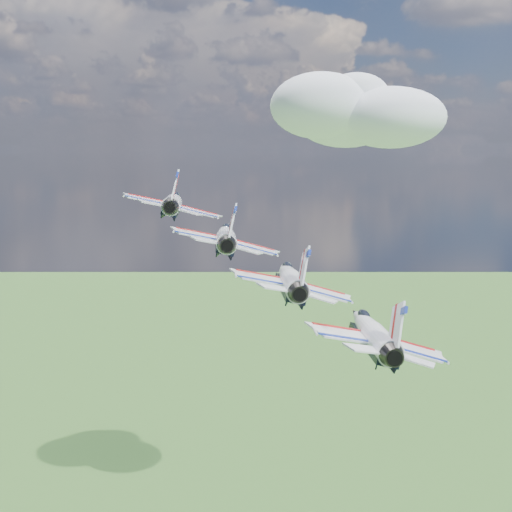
# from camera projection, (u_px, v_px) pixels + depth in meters

# --- Properties ---
(cloud_far) EXTENTS (65.83, 51.72, 25.86)m
(cloud_far) POSITION_uv_depth(u_px,v_px,m) (336.00, 111.00, 279.17)
(cloud_far) COLOR white
(jet_0) EXTENTS (14.72, 18.50, 7.50)m
(jet_0) POSITION_uv_depth(u_px,v_px,m) (174.00, 202.00, 86.71)
(jet_0) COLOR white
(jet_1) EXTENTS (14.72, 18.50, 7.50)m
(jet_1) POSITION_uv_depth(u_px,v_px,m) (226.00, 236.00, 78.44)
(jet_1) COLOR white
(jet_2) EXTENTS (14.72, 18.50, 7.50)m
(jet_2) POSITION_uv_depth(u_px,v_px,m) (290.00, 278.00, 70.17)
(jet_2) COLOR white
(jet_3) EXTENTS (14.72, 18.50, 7.50)m
(jet_3) POSITION_uv_depth(u_px,v_px,m) (371.00, 331.00, 61.91)
(jet_3) COLOR silver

